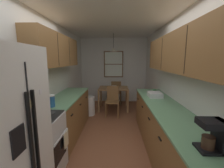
{
  "coord_description": "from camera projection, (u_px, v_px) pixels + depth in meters",
  "views": [
    {
      "loc": [
        0.13,
        -2.34,
        1.7
      ],
      "look_at": [
        0.01,
        1.26,
        1.11
      ],
      "focal_mm": 23.6,
      "sensor_mm": 36.0,
      "label": 1
    }
  ],
  "objects": [
    {
      "name": "counter_left",
      "position": [
        68.0,
        115.0,
        3.39
      ],
      "size": [
        0.64,
        1.96,
        0.9
      ],
      "color": "brown",
      "rests_on": "ground"
    },
    {
      "name": "stove_range",
      "position": [
        38.0,
        146.0,
        2.11
      ],
      "size": [
        0.66,
        0.63,
        1.1
      ],
      "color": "silver",
      "rests_on": "ground"
    },
    {
      "name": "storage_canister",
      "position": [
        51.0,
        101.0,
        2.53
      ],
      "size": [
        0.13,
        0.13,
        0.2
      ],
      "color": "#265999",
      "rests_on": "counter_left"
    },
    {
      "name": "ground_plane",
      "position": [
        111.0,
        131.0,
        3.57
      ],
      "size": [
        12.0,
        12.0,
        0.0
      ],
      "primitive_type": "plane",
      "color": "brown"
    },
    {
      "name": "dish_towel",
      "position": [
        66.0,
        139.0,
        2.25
      ],
      "size": [
        0.02,
        0.16,
        0.24
      ],
      "primitive_type": "cube",
      "color": "beige"
    },
    {
      "name": "wall_right",
      "position": [
        171.0,
        79.0,
        3.32
      ],
      "size": [
        0.1,
        9.0,
        2.55
      ],
      "primitive_type": "cube",
      "color": "silver",
      "rests_on": "ground"
    },
    {
      "name": "upper_cabinets_left",
      "position": [
        57.0,
        51.0,
        3.11
      ],
      "size": [
        0.33,
        2.04,
        0.66
      ],
      "color": "brown"
    },
    {
      "name": "upper_cabinets_right",
      "position": [
        182.0,
        52.0,
        2.29
      ],
      "size": [
        0.33,
        2.97,
        0.64
      ],
      "color": "brown"
    },
    {
      "name": "table_serving_bowl",
      "position": [
        114.0,
        87.0,
        5.07
      ],
      "size": [
        0.19,
        0.19,
        0.06
      ],
      "primitive_type": "cylinder",
      "color": "silver",
      "rests_on": "dining_table"
    },
    {
      "name": "trash_bin",
      "position": [
        90.0,
        106.0,
        4.56
      ],
      "size": [
        0.3,
        0.3,
        0.58
      ],
      "primitive_type": "cylinder",
      "color": "white",
      "rests_on": "ground"
    },
    {
      "name": "counter_right",
      "position": [
        166.0,
        132.0,
        2.56
      ],
      "size": [
        0.64,
        3.29,
        0.9
      ],
      "color": "brown",
      "rests_on": "ground"
    },
    {
      "name": "wall_back",
      "position": [
        114.0,
        70.0,
        5.98
      ],
      "size": [
        4.4,
        0.1,
        2.55
      ],
      "primitive_type": "cube",
      "color": "silver",
      "rests_on": "ground"
    },
    {
      "name": "dining_chair_far",
      "position": [
        116.0,
        91.0,
        5.68
      ],
      "size": [
        0.4,
        0.4,
        0.9
      ],
      "color": "brown",
      "rests_on": "ground"
    },
    {
      "name": "wall_left",
      "position": [
        53.0,
        78.0,
        3.41
      ],
      "size": [
        0.1,
        9.0,
        2.55
      ],
      "primitive_type": "cube",
      "color": "silver",
      "rests_on": "ground"
    },
    {
      "name": "dining_table",
      "position": [
        113.0,
        91.0,
        5.07
      ],
      "size": [
        1.0,
        0.78,
        0.75
      ],
      "color": "olive",
      "rests_on": "ground"
    },
    {
      "name": "back_window",
      "position": [
        114.0,
        64.0,
        5.86
      ],
      "size": [
        0.76,
        0.05,
        1.04
      ],
      "color": "brown"
    },
    {
      "name": "pendant_light",
      "position": [
        114.0,
        50.0,
        4.84
      ],
      "size": [
        0.25,
        0.25,
        0.57
      ],
      "color": "black"
    },
    {
      "name": "coffee_maker",
      "position": [
        215.0,
        135.0,
        1.3
      ],
      "size": [
        0.22,
        0.18,
        0.29
      ],
      "color": "black",
      "rests_on": "counter_right"
    },
    {
      "name": "ceiling_slab",
      "position": [
        111.0,
        18.0,
        3.15
      ],
      "size": [
        4.4,
        9.0,
        0.08
      ],
      "primitive_type": "cube",
      "color": "white"
    },
    {
      "name": "dish_rack",
      "position": [
        155.0,
        95.0,
        3.22
      ],
      "size": [
        0.28,
        0.34,
        0.1
      ],
      "primitive_type": "cube",
      "color": "silver",
      "rests_on": "counter_right"
    },
    {
      "name": "dining_chair_near",
      "position": [
        112.0,
        99.0,
        4.5
      ],
      "size": [
        0.42,
        0.42,
        0.9
      ],
      "color": "brown",
      "rests_on": "ground"
    },
    {
      "name": "mug_by_coffeemaker",
      "position": [
        155.0,
        91.0,
        3.52
      ],
      "size": [
        0.12,
        0.08,
        0.11
      ],
      "color": "#3F7F4C",
      "rests_on": "counter_right"
    },
    {
      "name": "microwave_over_range",
      "position": [
        22.0,
        59.0,
        1.92
      ],
      "size": [
        0.39,
        0.57,
        0.34
      ],
      "color": "black"
    }
  ]
}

